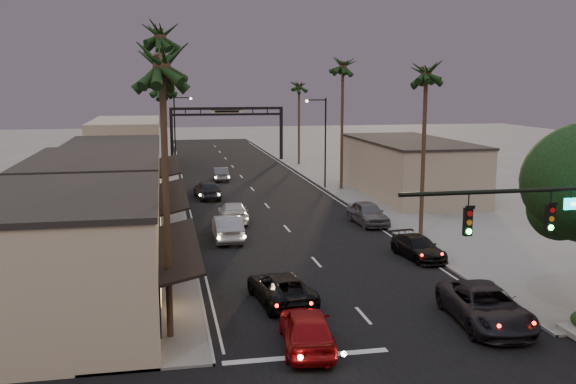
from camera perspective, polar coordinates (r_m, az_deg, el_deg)
name	(u,v)px	position (r m, az deg, el deg)	size (l,w,h in m)	color
ground	(262,200)	(58.04, -2.36, -0.69)	(200.00, 200.00, 0.00)	slate
road	(254,191)	(62.91, -3.06, 0.12)	(14.00, 120.00, 0.02)	black
sidewalk_left	(155,182)	(69.21, -11.70, 0.84)	(5.00, 92.00, 0.12)	slate
sidewalk_right	(329,177)	(71.56, 3.69, 1.31)	(5.00, 92.00, 0.12)	slate
storefront_near	(65,260)	(29.75, -19.19, -5.75)	(8.00, 12.00, 5.50)	#C5B996
storefront_mid	(96,203)	(43.33, -16.69, -0.92)	(8.00, 14.00, 5.50)	gray
storefront_far	(114,173)	(59.12, -15.24, 1.63)	(8.00, 16.00, 5.00)	#C5B996
storefront_dist	(126,144)	(81.88, -14.16, 4.15)	(8.00, 20.00, 6.00)	gray
building_right	(409,168)	(61.33, 10.66, 2.08)	(8.00, 18.00, 5.00)	gray
traffic_signal	(566,230)	(25.54, 23.46, -3.12)	(8.51, 0.22, 7.80)	black
arch	(227,120)	(87.01, -5.44, 6.38)	(15.20, 0.40, 7.27)	black
streetlight_right	(323,135)	(63.59, 3.10, 5.05)	(2.13, 0.30, 9.00)	black
streetlight_left	(177,128)	(74.63, -9.82, 5.60)	(2.13, 0.30, 9.00)	black
palm_la	(161,55)	(25.46, -11.18, 11.88)	(3.20, 3.20, 13.20)	#38281C
palm_lb	(160,30)	(38.56, -11.32, 13.93)	(3.20, 3.20, 15.20)	#38281C
palm_lc	(161,82)	(52.44, -11.21, 9.55)	(3.20, 3.20, 12.20)	#38281C
palm_ld	(160,64)	(71.47, -11.29, 11.07)	(3.20, 3.20, 14.20)	#38281C
palm_ra	(426,67)	(43.99, 12.21, 10.81)	(3.20, 3.20, 13.20)	#38281C
palm_rb	(343,62)	(62.90, 4.90, 11.44)	(3.20, 3.20, 14.20)	#38281C
palm_rc	(299,83)	(82.28, 0.99, 9.68)	(3.20, 3.20, 12.20)	#38281C
palm_far	(163,76)	(94.45, -11.09, 10.08)	(3.20, 3.20, 13.20)	#38281C
oncoming_red	(307,328)	(25.87, 1.69, -12.01)	(1.96, 4.86, 1.66)	maroon
oncoming_pickup	(281,288)	(31.02, -0.64, -8.50)	(2.38, 5.16, 1.43)	black
oncoming_silver	(228,228)	(43.18, -5.40, -3.16)	(1.80, 5.15, 1.70)	gray
oncoming_white	(233,212)	(48.65, -4.89, -1.82)	(2.11, 5.20, 1.51)	beige
oncoming_dgrey	(207,189)	(58.91, -7.18, 0.24)	(2.01, 4.99, 1.70)	black
oncoming_grey_far	(220,174)	(69.76, -6.03, 1.61)	(1.54, 4.41, 1.45)	#4E4E54
curbside_near	(486,306)	(29.51, 17.16, -9.67)	(2.75, 5.97, 1.66)	black
curbside_black	(418,247)	(39.34, 11.50, -4.85)	(1.87, 4.61, 1.34)	black
curbside_grey	(368,213)	(48.11, 7.11, -1.88)	(1.99, 4.95, 1.69)	#504F54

